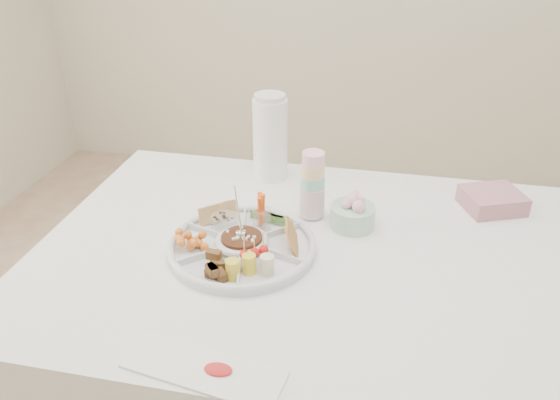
# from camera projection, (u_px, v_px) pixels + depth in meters

# --- Properties ---
(dining_table) EXTENTS (1.52, 1.02, 0.76)m
(dining_table) POSITION_uv_depth(u_px,v_px,m) (321.00, 359.00, 1.60)
(dining_table) COLOR white
(dining_table) RESTS_ON floor
(party_tray) EXTENTS (0.48, 0.48, 0.04)m
(party_tray) POSITION_uv_depth(u_px,v_px,m) (242.00, 244.00, 1.41)
(party_tray) COLOR white
(party_tray) RESTS_ON dining_table
(bean_dip) EXTENTS (0.13, 0.13, 0.04)m
(bean_dip) POSITION_uv_depth(u_px,v_px,m) (242.00, 241.00, 1.41)
(bean_dip) COLOR #412B17
(bean_dip) RESTS_ON party_tray
(tortillas) EXTENTS (0.12, 0.12, 0.06)m
(tortillas) POSITION_uv_depth(u_px,v_px,m) (292.00, 236.00, 1.40)
(tortillas) COLOR #BE8F47
(tortillas) RESTS_ON party_tray
(carrot_cucumber) EXTENTS (0.13, 0.13, 0.09)m
(carrot_cucumber) POSITION_uv_depth(u_px,v_px,m) (267.00, 208.00, 1.49)
(carrot_cucumber) COLOR #F75613
(carrot_cucumber) RESTS_ON party_tray
(pita_raisins) EXTENTS (0.13, 0.13, 0.06)m
(pita_raisins) POSITION_uv_depth(u_px,v_px,m) (220.00, 214.00, 1.50)
(pita_raisins) COLOR tan
(pita_raisins) RESTS_ON party_tray
(cherries) EXTENTS (0.13, 0.13, 0.04)m
(cherries) POSITION_uv_depth(u_px,v_px,m) (191.00, 239.00, 1.41)
(cherries) COLOR #CA712D
(cherries) RESTS_ON party_tray
(granola_chunks) EXTENTS (0.12, 0.12, 0.04)m
(granola_chunks) POSITION_uv_depth(u_px,v_px,m) (212.00, 265.00, 1.31)
(granola_chunks) COLOR #482F16
(granola_chunks) RESTS_ON party_tray
(banana_tomato) EXTENTS (0.14, 0.14, 0.09)m
(banana_tomato) POSITION_uv_depth(u_px,v_px,m) (266.00, 257.00, 1.30)
(banana_tomato) COLOR #DAC562
(banana_tomato) RESTS_ON party_tray
(cup_stack) EXTENTS (0.09, 0.09, 0.20)m
(cup_stack) POSITION_uv_depth(u_px,v_px,m) (313.00, 186.00, 1.53)
(cup_stack) COLOR beige
(cup_stack) RESTS_ON dining_table
(thermos) EXTENTS (0.13, 0.13, 0.29)m
(thermos) POSITION_uv_depth(u_px,v_px,m) (270.00, 136.00, 1.73)
(thermos) COLOR white
(thermos) RESTS_ON dining_table
(flower_bowl) EXTENTS (0.16, 0.16, 0.09)m
(flower_bowl) POSITION_uv_depth(u_px,v_px,m) (353.00, 211.00, 1.51)
(flower_bowl) COLOR silver
(flower_bowl) RESTS_ON dining_table
(napkin_stack) EXTENTS (0.20, 0.19, 0.05)m
(napkin_stack) POSITION_uv_depth(u_px,v_px,m) (492.00, 200.00, 1.61)
(napkin_stack) COLOR #B27681
(napkin_stack) RESTS_ON dining_table
(placemat) EXTENTS (0.33, 0.16, 0.01)m
(placemat) POSITION_uv_depth(u_px,v_px,m) (204.00, 369.00, 1.06)
(placemat) COLOR white
(placemat) RESTS_ON dining_table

